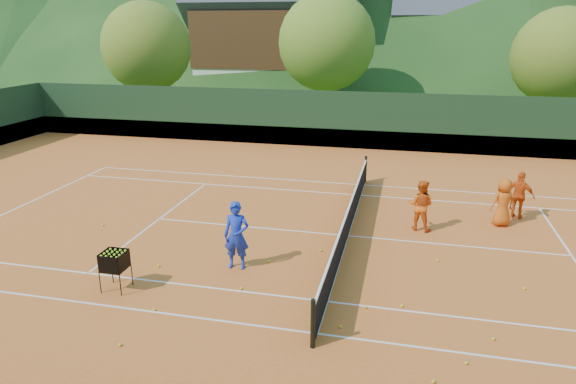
% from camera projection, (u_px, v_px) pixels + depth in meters
% --- Properties ---
extents(ground, '(400.00, 400.00, 0.00)m').
position_uv_depth(ground, '(348.00, 236.00, 16.01)').
color(ground, '#315119').
rests_on(ground, ground).
extents(clay_court, '(40.00, 24.00, 0.02)m').
position_uv_depth(clay_court, '(348.00, 236.00, 16.01)').
color(clay_court, '#C1591F').
rests_on(clay_court, ground).
extents(coach, '(0.72, 0.50, 1.87)m').
position_uv_depth(coach, '(236.00, 236.00, 13.63)').
color(coach, '#1B31B3').
rests_on(coach, clay_court).
extents(student_a, '(0.95, 0.83, 1.65)m').
position_uv_depth(student_a, '(421.00, 205.00, 16.25)').
color(student_a, '#E75A14').
rests_on(student_a, clay_court).
extents(student_b, '(1.03, 0.74, 1.63)m').
position_uv_depth(student_b, '(519.00, 195.00, 17.22)').
color(student_b, '#DD5013').
rests_on(student_b, clay_court).
extents(student_c, '(0.91, 0.77, 1.57)m').
position_uv_depth(student_c, '(503.00, 203.00, 16.61)').
color(student_c, '#D15712').
rests_on(student_c, clay_court).
extents(tennis_ball_0, '(0.07, 0.07, 0.07)m').
position_uv_depth(tennis_ball_0, '(159.00, 266.00, 13.93)').
color(tennis_ball_0, '#CBDA24').
rests_on(tennis_ball_0, clay_court).
extents(tennis_ball_2, '(0.07, 0.07, 0.07)m').
position_uv_depth(tennis_ball_2, '(466.00, 363.00, 9.92)').
color(tennis_ball_2, '#CBDA24').
rests_on(tennis_ball_2, clay_court).
extents(tennis_ball_4, '(0.07, 0.07, 0.07)m').
position_uv_depth(tennis_ball_4, '(402.00, 306.00, 11.94)').
color(tennis_ball_4, '#CBDA24').
rests_on(tennis_ball_4, clay_court).
extents(tennis_ball_5, '(0.07, 0.07, 0.07)m').
position_uv_depth(tennis_ball_5, '(493.00, 339.00, 10.69)').
color(tennis_ball_5, '#CBDA24').
rests_on(tennis_ball_5, clay_court).
extents(tennis_ball_7, '(0.07, 0.07, 0.07)m').
position_uv_depth(tennis_ball_7, '(115.00, 258.00, 14.40)').
color(tennis_ball_7, '#CBDA24').
rests_on(tennis_ball_7, clay_court).
extents(tennis_ball_9, '(0.07, 0.07, 0.07)m').
position_uv_depth(tennis_ball_9, '(321.00, 250.00, 14.90)').
color(tennis_ball_9, '#CBDA24').
rests_on(tennis_ball_9, clay_court).
extents(tennis_ball_11, '(0.07, 0.07, 0.07)m').
position_uv_depth(tennis_ball_11, '(340.00, 327.00, 11.12)').
color(tennis_ball_11, '#CBDA24').
rests_on(tennis_ball_11, clay_court).
extents(tennis_ball_12, '(0.07, 0.07, 0.07)m').
position_uv_depth(tennis_ball_12, '(154.00, 309.00, 11.79)').
color(tennis_ball_12, '#CBDA24').
rests_on(tennis_ball_12, clay_court).
extents(tennis_ball_13, '(0.07, 0.07, 0.07)m').
position_uv_depth(tennis_ball_13, '(437.00, 261.00, 14.24)').
color(tennis_ball_13, '#CBDA24').
rests_on(tennis_ball_13, clay_court).
extents(tennis_ball_14, '(0.07, 0.07, 0.07)m').
position_uv_depth(tennis_ball_14, '(269.00, 261.00, 14.19)').
color(tennis_ball_14, '#CBDA24').
rests_on(tennis_ball_14, clay_court).
extents(tennis_ball_17, '(0.07, 0.07, 0.07)m').
position_uv_depth(tennis_ball_17, '(120.00, 345.00, 10.48)').
color(tennis_ball_17, '#CBDA24').
rests_on(tennis_ball_17, clay_court).
extents(tennis_ball_19, '(0.07, 0.07, 0.07)m').
position_uv_depth(tennis_ball_19, '(524.00, 289.00, 12.72)').
color(tennis_ball_19, '#CBDA24').
rests_on(tennis_ball_19, clay_court).
extents(tennis_ball_21, '(0.07, 0.07, 0.07)m').
position_uv_depth(tennis_ball_21, '(433.00, 382.00, 9.41)').
color(tennis_ball_21, '#CBDA24').
rests_on(tennis_ball_21, clay_court).
extents(tennis_ball_23, '(0.07, 0.07, 0.07)m').
position_uv_depth(tennis_ball_23, '(365.00, 307.00, 11.88)').
color(tennis_ball_23, '#CBDA24').
rests_on(tennis_ball_23, clay_court).
extents(tennis_ball_24, '(0.07, 0.07, 0.07)m').
position_uv_depth(tennis_ball_24, '(103.00, 225.00, 16.77)').
color(tennis_ball_24, '#CBDA24').
rests_on(tennis_ball_24, clay_court).
extents(tennis_ball_26, '(0.07, 0.07, 0.07)m').
position_uv_depth(tennis_ball_26, '(241.00, 288.00, 12.74)').
color(tennis_ball_26, '#CBDA24').
rests_on(tennis_ball_26, clay_court).
extents(court_lines, '(23.83, 11.03, 0.00)m').
position_uv_depth(court_lines, '(348.00, 236.00, 16.00)').
color(court_lines, white).
rests_on(court_lines, clay_court).
extents(tennis_net, '(0.10, 12.07, 1.10)m').
position_uv_depth(tennis_net, '(348.00, 221.00, 15.85)').
color(tennis_net, black).
rests_on(tennis_net, clay_court).
extents(perimeter_fence, '(40.40, 24.24, 3.00)m').
position_uv_depth(perimeter_fence, '(349.00, 198.00, 15.62)').
color(perimeter_fence, black).
rests_on(perimeter_fence, clay_court).
extents(ball_hopper, '(0.57, 0.57, 1.00)m').
position_uv_depth(ball_hopper, '(114.00, 262.00, 12.56)').
color(ball_hopper, black).
rests_on(ball_hopper, clay_court).
extents(chalet_left, '(13.80, 9.93, 12.92)m').
position_uv_depth(chalet_left, '(276.00, 33.00, 44.20)').
color(chalet_left, beige).
rests_on(chalet_left, ground).
extents(chalet_mid, '(12.65, 8.82, 11.45)m').
position_uv_depth(chalet_mid, '(466.00, 41.00, 44.63)').
color(chalet_mid, beige).
rests_on(chalet_mid, ground).
extents(tree_a, '(6.00, 6.00, 7.88)m').
position_uv_depth(tree_a, '(146.00, 47.00, 34.63)').
color(tree_a, '#3C2818').
rests_on(tree_a, ground).
extents(tree_b, '(6.40, 6.40, 8.40)m').
position_uv_depth(tree_b, '(327.00, 42.00, 33.78)').
color(tree_b, '#41281A').
rests_on(tree_b, ground).
extents(tree_c, '(5.60, 5.60, 7.35)m').
position_uv_depth(tree_c, '(560.00, 56.00, 30.01)').
color(tree_c, '#3C2618').
rests_on(tree_c, ground).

